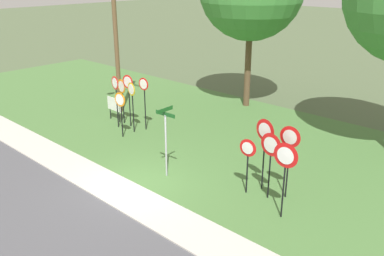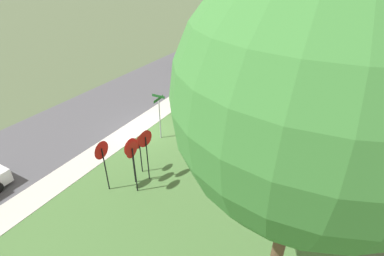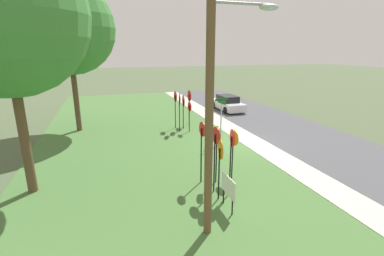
{
  "view_description": "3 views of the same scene",
  "coord_description": "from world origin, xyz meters",
  "views": [
    {
      "loc": [
        11.09,
        -8.89,
        7.62
      ],
      "look_at": [
        -0.34,
        3.41,
        1.28
      ],
      "focal_mm": 39.29,
      "sensor_mm": 36.0,
      "label": 1
    },
    {
      "loc": [
        11.97,
        10.2,
        9.4
      ],
      "look_at": [
        0.14,
        3.35,
        1.25
      ],
      "focal_mm": 26.89,
      "sensor_mm": 36.0,
      "label": 2
    },
    {
      "loc": [
        -14.44,
        7.77,
        5.56
      ],
      "look_at": [
        -0.59,
        3.37,
        1.45
      ],
      "focal_mm": 25.9,
      "sensor_mm": 36.0,
      "label": 3
    }
  ],
  "objects": [
    {
      "name": "road_asphalt",
      "position": [
        0.0,
        -4.8,
        0.01
      ],
      "size": [
        44.0,
        6.4,
        0.01
      ],
      "primitive_type": "cube",
      "color": "#4C4C51",
      "rests_on": "ground_plane"
    },
    {
      "name": "stop_sign_center_tall",
      "position": [
        -5.1,
        3.85,
        2.0
      ],
      "size": [
        0.69,
        0.12,
        2.71
      ],
      "rotation": [
        0.0,
        0.0,
        0.1
      ],
      "color": "black",
      "rests_on": "grass_median"
    },
    {
      "name": "oak_tree_right",
      "position": [
        6.03,
        9.68,
        6.9
      ],
      "size": [
        6.0,
        6.0,
        9.88
      ],
      "color": "brown",
      "rests_on": "grass_median"
    },
    {
      "name": "notice_board",
      "position": [
        -6.43,
        3.88,
        0.87
      ],
      "size": [
        1.1,
        0.06,
        1.25
      ],
      "rotation": [
        0.0,
        0.0,
        -0.01
      ],
      "color": "black",
      "rests_on": "grass_median"
    },
    {
      "name": "yield_sign_far_left",
      "position": [
        4.16,
        2.49,
        1.88
      ],
      "size": [
        0.83,
        0.11,
        2.46
      ],
      "rotation": [
        0.0,
        0.0,
        -0.05
      ],
      "color": "black",
      "rests_on": "grass_median"
    },
    {
      "name": "yield_sign_center",
      "position": [
        5.17,
        1.74,
        2.02
      ],
      "size": [
        0.84,
        0.11,
        2.63
      ],
      "rotation": [
        0.0,
        0.0,
        0.06
      ],
      "color": "black",
      "rests_on": "grass_median"
    },
    {
      "name": "grass_median",
      "position": [
        0.0,
        6.0,
        0.02
      ],
      "size": [
        44.0,
        12.0,
        0.04
      ],
      "primitive_type": "cube",
      "color": "#477038",
      "rests_on": "ground_plane"
    },
    {
      "name": "yield_sign_near_left",
      "position": [
        4.59,
        2.96,
        2.06
      ],
      "size": [
        0.76,
        0.11,
        2.69
      ],
      "rotation": [
        0.0,
        0.0,
        0.06
      ],
      "color": "black",
      "rests_on": "grass_median"
    },
    {
      "name": "stop_sign_near_left",
      "position": [
        -4.22,
        2.64,
        1.64
      ],
      "size": [
        0.68,
        0.12,
        2.23
      ],
      "rotation": [
        0.0,
        0.0,
        0.1
      ],
      "color": "black",
      "rests_on": "grass_median"
    },
    {
      "name": "utility_pole",
      "position": [
        -7.43,
        4.91,
        5.03
      ],
      "size": [
        2.1,
        2.06,
        9.28
      ],
      "color": "brown",
      "rests_on": "grass_median"
    },
    {
      "name": "yield_sign_near_right",
      "position": [
        3.62,
        2.91,
        2.1
      ],
      "size": [
        0.82,
        0.15,
        2.72
      ],
      "rotation": [
        0.0,
        0.0,
        -0.15
      ],
      "color": "black",
      "rests_on": "grass_median"
    },
    {
      "name": "yield_sign_far_right",
      "position": [
        3.37,
        2.28,
        1.58
      ],
      "size": [
        0.65,
        0.12,
        2.09
      ],
      "rotation": [
        0.0,
        0.0,
        0.12
      ],
      "color": "black",
      "rests_on": "grass_median"
    },
    {
      "name": "parked_hatchback_near",
      "position": [
        -12.57,
        -3.69,
        0.64
      ],
      "size": [
        4.14,
        1.95,
        1.39
      ],
      "rotation": [
        0.0,
        0.0,
        0.02
      ],
      "color": "black",
      "rests_on": "road_asphalt"
    },
    {
      "name": "stop_sign_near_right",
      "position": [
        -4.35,
        3.45,
        1.85
      ],
      "size": [
        0.64,
        0.13,
        2.52
      ],
      "rotation": [
        0.0,
        0.0,
        -0.16
      ],
      "color": "black",
      "rests_on": "grass_median"
    },
    {
      "name": "stop_sign_far_right",
      "position": [
        -4.16,
        4.07,
        1.94
      ],
      "size": [
        0.62,
        0.11,
        2.68
      ],
      "rotation": [
        0.0,
        0.0,
        0.08
      ],
      "color": "black",
      "rests_on": "grass_median"
    },
    {
      "name": "sidewalk_strip",
      "position": [
        0.0,
        -0.8,
        0.03
      ],
      "size": [
        44.0,
        1.6,
        0.06
      ],
      "primitive_type": "cube",
      "color": "#BCB7AD",
      "rests_on": "ground_plane"
    },
    {
      "name": "oak_tree_left",
      "position": [
        -2.84,
        10.86,
        6.72
      ],
      "size": [
        5.74,
        5.74,
        9.56
      ],
      "color": "brown",
      "rests_on": "grass_median"
    },
    {
      "name": "stop_sign_far_left",
      "position": [
        -5.71,
        3.91,
        1.76
      ],
      "size": [
        0.72,
        0.14,
        2.37
      ],
      "rotation": [
        0.0,
        0.0,
        -0.16
      ],
      "color": "black",
      "rests_on": "grass_median"
    },
    {
      "name": "ground_plane",
      "position": [
        0.0,
        0.0,
        0.0
      ],
      "size": [
        160.0,
        160.0,
        0.0
      ],
      "primitive_type": "plane",
      "color": "#4C5B3D"
    },
    {
      "name": "stop_sign_far_center",
      "position": [
        -5.47,
        3.34,
        1.97
      ],
      "size": [
        0.67,
        0.15,
        2.67
      ],
      "rotation": [
        0.0,
        0.0,
        -0.19
      ],
      "color": "black",
      "rests_on": "grass_median"
    },
    {
      "name": "street_name_post",
      "position": [
        0.29,
        1.27,
        1.71
      ],
      "size": [
        0.96,
        0.82,
        2.8
      ],
      "rotation": [
        0.0,
        0.0,
        0.06
      ],
      "color": "#9EA0A8",
      "rests_on": "grass_median"
    }
  ]
}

